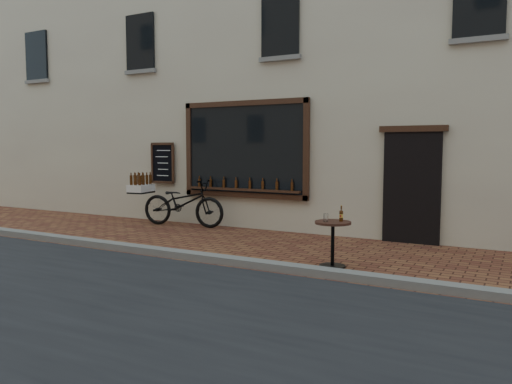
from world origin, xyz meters
The scene contains 5 objects.
ground centered at (0.00, 0.00, 0.00)m, with size 90.00×90.00×0.00m, color #5D2B1E.
kerb centered at (0.00, 0.20, 0.06)m, with size 90.00×0.25×0.12m, color slate.
shop_building centered at (0.00, 6.50, 5.00)m, with size 28.00×6.20×10.00m.
cargo_bicycle centered at (-3.40, 3.02, 0.58)m, with size 2.55×1.01×1.21m.
bistro_table centered at (1.23, 0.81, 0.52)m, with size 0.57×0.57×0.98m.
Camera 1 is at (3.90, -6.60, 1.90)m, focal length 35.00 mm.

